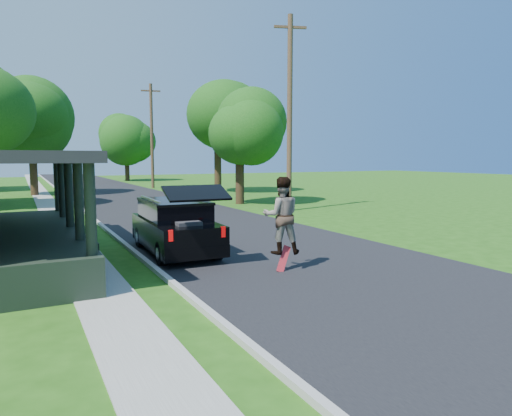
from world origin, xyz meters
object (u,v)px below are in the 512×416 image
tree_right_near (239,124)px  utility_pole_near (290,112)px  skateboarder (281,216)px  black_suv (176,226)px

tree_right_near → utility_pole_near: (0.83, -4.78, 0.38)m
skateboarder → tree_right_near: bearing=-91.8°
skateboarder → tree_right_near: (6.48, 16.26, 3.65)m
black_suv → utility_pole_near: utility_pole_near is taller
utility_pole_near → tree_right_near: bearing=119.1°
skateboarder → utility_pole_near: size_ratio=0.19×
black_suv → tree_right_near: size_ratio=0.65×
tree_right_near → utility_pole_near: utility_pole_near is taller
black_suv → tree_right_near: bearing=59.1°
skateboarder → tree_right_near: size_ratio=0.27×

